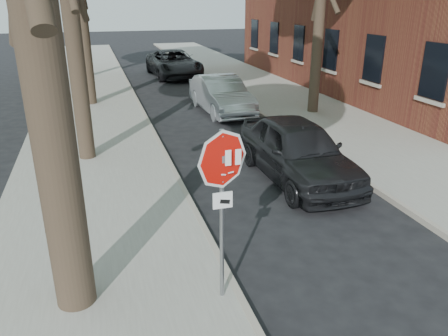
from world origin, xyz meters
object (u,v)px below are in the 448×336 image
at_px(stop_sign, 222,185).
at_px(car_d, 174,64).
at_px(car_a, 297,150).
at_px(car_b, 221,95).

relative_size(stop_sign, car_d, 0.48).
height_order(car_a, car_d, car_a).
xyz_separation_m(car_a, car_d, (-0.09, 16.27, -0.01)).
relative_size(car_a, car_b, 1.03).
xyz_separation_m(stop_sign, car_b, (3.30, 11.34, -1.23)).
bearing_deg(car_a, car_b, 88.25).
bearing_deg(car_b, car_d, 88.84).
relative_size(car_b, car_d, 0.80).
height_order(stop_sign, car_d, stop_sign).
distance_m(car_b, car_d, 9.07).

